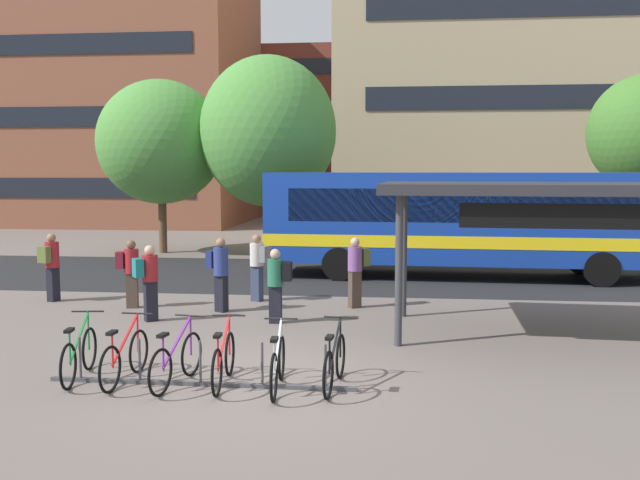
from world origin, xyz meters
The scene contains 23 objects.
ground centered at (0.00, 0.00, 0.00)m, with size 200.00×200.00×0.00m, color #6B605B.
bus_lane_asphalt centered at (0.00, 10.79, 0.00)m, with size 80.00×7.20×0.01m, color #232326.
city_bus centered at (4.20, 10.79, 1.78)m, with size 12.12×3.06×3.20m.
bike_rack centered at (-0.99, -0.33, 0.09)m, with size 4.77×0.12×0.70m.
parked_bicycle_green_0 centered at (-2.96, -0.21, 0.38)m, with size 0.52×1.72×0.99m.
parked_bicycle_red_1 centered at (-2.19, -0.28, 0.38)m, with size 0.52×1.72×0.99m.
parked_bicycle_purple_2 centered at (-1.35, -0.35, 0.38)m, with size 0.52×1.71×0.99m.
parked_bicycle_red_3 centered at (-0.64, -0.28, 0.38)m, with size 0.52×1.72×0.99m.
parked_bicycle_silver_4 centered at (0.22, -0.43, 0.38)m, with size 0.52×1.72×0.99m.
parked_bicycle_black_5 centered at (1.05, -0.23, 0.38)m, with size 0.52×1.72×0.99m.
transit_shelter centered at (5.07, 3.46, 2.84)m, with size 6.92×3.78×3.02m.
commuter_grey_pack_0 centered at (-1.41, 6.40, 0.97)m, with size 0.60×0.51×1.68m.
commuter_teal_pack_1 centered at (-3.32, 3.91, 0.96)m, with size 0.60×0.56×1.66m.
commuter_olive_pack_2 centered at (-6.52, 5.83, 0.98)m, with size 0.45×0.59×1.71m.
commuter_navy_pack_3 centered at (-2.04, 5.06, 0.99)m, with size 0.60×0.51×1.72m.
commuter_olive_pack_4 centered at (1.07, 5.85, 0.97)m, with size 0.61×0.54×1.68m.
commuter_maroon_pack_5 centered at (-4.27, 5.26, 0.94)m, with size 0.57×0.40×1.63m.
commuter_black_pack_6 centered at (-0.53, 4.02, 0.92)m, with size 0.52×0.34×1.60m.
street_tree_0 centered at (-7.13, 15.96, 4.37)m, with size 4.94×4.94×6.80m.
street_tree_2 centered at (-2.76, 15.49, 4.72)m, with size 5.16×5.16×7.57m.
building_left_wing centered at (-18.78, 31.61, 7.71)m, with size 23.14×12.05×15.42m.
building_right_wing centered at (12.48, 28.35, 10.34)m, with size 26.87×11.96×20.69m.
building_centre_block centered at (-2.24, 44.30, 6.16)m, with size 19.55×10.80×12.32m.
Camera 1 is at (1.85, -10.14, 3.26)m, focal length 38.11 mm.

